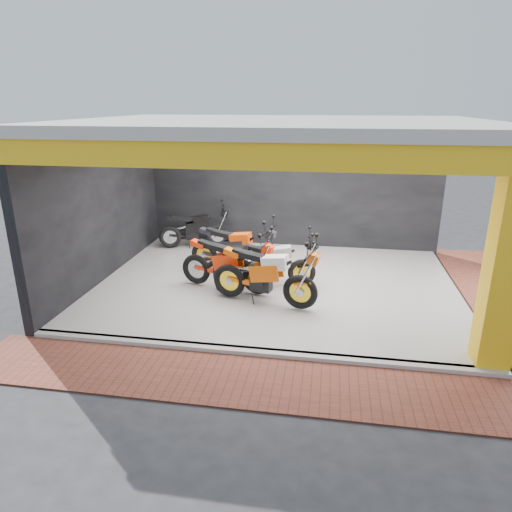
{
  "coord_description": "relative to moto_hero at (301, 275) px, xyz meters",
  "views": [
    {
      "loc": [
        1.13,
        -7.66,
        4.04
      ],
      "look_at": [
        -0.39,
        1.49,
        0.9
      ],
      "focal_mm": 32.0,
      "sensor_mm": 36.0,
      "label": 1
    }
  ],
  "objects": [
    {
      "name": "moto_row_c",
      "position": [
        -1.04,
        1.65,
        -0.03
      ],
      "size": [
        2.43,
        1.3,
        1.41
      ],
      "primitive_type": null,
      "rotation": [
        0.0,
        0.0,
        -0.21
      ],
      "color": "black",
      "rests_on": "showroom_floor"
    },
    {
      "name": "corner_column",
      "position": [
        3.12,
        -1.41,
        0.92
      ],
      "size": [
        0.5,
        0.5,
        3.5
      ],
      "primitive_type": "cube",
      "color": "yellow",
      "rests_on": "ground"
    },
    {
      "name": "showroom_floor",
      "position": [
        -0.63,
        1.34,
        -0.78
      ],
      "size": [
        8.0,
        6.0,
        0.1
      ],
      "primitive_type": "cube",
      "color": "silver",
      "rests_on": "ground"
    },
    {
      "name": "ground",
      "position": [
        -0.63,
        -0.66,
        -0.83
      ],
      "size": [
        80.0,
        80.0,
        0.0
      ],
      "primitive_type": "plane",
      "color": "#2D2D30",
      "rests_on": "ground"
    },
    {
      "name": "floor_kerb",
      "position": [
        -0.63,
        -1.68,
        -0.78
      ],
      "size": [
        8.0,
        0.2,
        0.1
      ],
      "primitive_type": "cube",
      "color": "silver",
      "rests_on": "ground"
    },
    {
      "name": "header_beam_right",
      "position": [
        3.37,
        1.34,
        2.47
      ],
      "size": [
        0.3,
        6.4,
        0.4
      ],
      "primitive_type": "cube",
      "color": "yellow",
      "rests_on": "corner_column"
    },
    {
      "name": "left_wall",
      "position": [
        -4.73,
        1.34,
        0.92
      ],
      "size": [
        0.2,
        6.2,
        3.5
      ],
      "primitive_type": "cube",
      "color": "black",
      "rests_on": "ground"
    },
    {
      "name": "moto_row_d",
      "position": [
        -2.63,
        3.84,
        -0.1
      ],
      "size": [
        2.19,
        1.34,
        1.26
      ],
      "primitive_type": null,
      "rotation": [
        0.0,
        0.0,
        0.3
      ],
      "color": "black",
      "rests_on": "showroom_floor"
    },
    {
      "name": "showroom_ceiling",
      "position": [
        -0.63,
        1.34,
        2.77
      ],
      "size": [
        8.4,
        6.4,
        0.2
      ],
      "primitive_type": "cube",
      "color": "beige",
      "rests_on": "corner_column"
    },
    {
      "name": "moto_hero",
      "position": [
        0.0,
        0.0,
        0.0
      ],
      "size": [
        2.53,
        1.41,
        1.46
      ],
      "primitive_type": null,
      "rotation": [
        0.0,
        0.0,
        -0.23
      ],
      "color": "#EF5B0A",
      "rests_on": "showroom_floor"
    },
    {
      "name": "paver_front",
      "position": [
        -0.63,
        -2.46,
        -0.82
      ],
      "size": [
        9.0,
        1.4,
        0.03
      ],
      "primitive_type": "cube",
      "color": "brown",
      "rests_on": "ground"
    },
    {
      "name": "header_beam_front",
      "position": [
        -0.63,
        -1.66,
        2.47
      ],
      "size": [
        8.4,
        0.3,
        0.4
      ],
      "primitive_type": "cube",
      "color": "yellow",
      "rests_on": "corner_column"
    },
    {
      "name": "paver_right",
      "position": [
        4.17,
        1.34,
        -0.82
      ],
      "size": [
        1.4,
        7.0,
        0.03
      ],
      "primitive_type": "cube",
      "color": "brown",
      "rests_on": "ground"
    },
    {
      "name": "moto_row_b",
      "position": [
        -0.95,
        0.59,
        -0.03
      ],
      "size": [
        2.44,
        1.38,
        1.41
      ],
      "primitive_type": null,
      "rotation": [
        0.0,
        0.0,
        -0.24
      ],
      "color": "#FF330A",
      "rests_on": "showroom_floor"
    },
    {
      "name": "moto_row_a",
      "position": [
        -0.05,
        1.22,
        -0.09
      ],
      "size": [
        2.17,
        1.07,
        1.27
      ],
      "primitive_type": null,
      "rotation": [
        0.0,
        0.0,
        0.15
      ],
      "color": "black",
      "rests_on": "showroom_floor"
    },
    {
      "name": "back_wall",
      "position": [
        -0.63,
        4.44,
        0.92
      ],
      "size": [
        8.2,
        0.2,
        3.5
      ],
      "primitive_type": "cube",
      "color": "black",
      "rests_on": "ground"
    }
  ]
}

